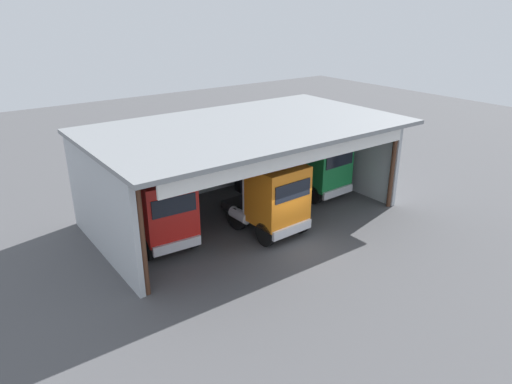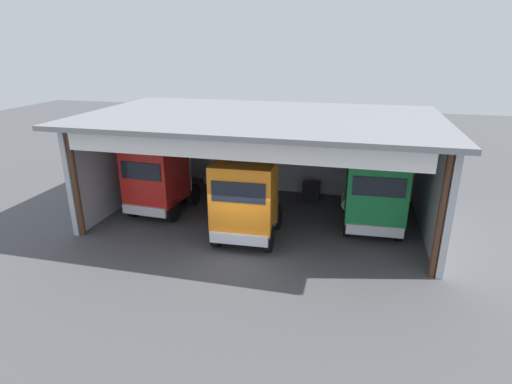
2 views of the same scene
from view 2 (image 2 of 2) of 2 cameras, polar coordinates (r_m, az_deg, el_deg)
The scene contains 7 objects.
ground_plane at distance 16.60m, azimuth -2.37°, elevation -8.77°, with size 80.00×80.00×0.00m, color #4C4C4F.
workshop_shed at distance 19.68m, azimuth 1.35°, elevation 6.93°, with size 15.56×9.26×5.05m.
truck_red_yard_outside at distance 20.46m, azimuth -13.36°, elevation 1.95°, with size 2.61×4.86×3.49m.
truck_orange_left_bay at distance 17.02m, azimuth -1.46°, elevation -1.20°, with size 2.77×4.70×3.56m.
truck_green_center_left_bay at distance 18.76m, azimuth 16.12°, elevation -0.01°, with size 2.75×5.12×3.57m.
oil_drum at distance 23.76m, azimuth -3.90°, elevation 1.37°, with size 0.58×0.58×0.86m, color gold.
tool_cart at distance 22.29m, azimuth 7.71°, elevation 0.15°, with size 0.90×0.60×1.00m, color black.
Camera 2 is at (4.14, -13.97, 7.96)m, focal length 28.74 mm.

